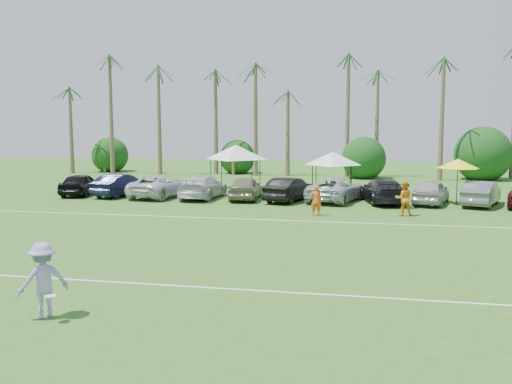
# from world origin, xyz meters

# --- Properties ---
(ground) EXTENTS (120.00, 120.00, 0.00)m
(ground) POSITION_xyz_m (0.00, 0.00, 0.00)
(ground) COLOR #30611D
(ground) RESTS_ON ground
(field_lines) EXTENTS (80.00, 12.10, 0.01)m
(field_lines) POSITION_xyz_m (0.00, 8.00, 0.01)
(field_lines) COLOR white
(field_lines) RESTS_ON ground
(palm_tree_0) EXTENTS (2.40, 2.40, 8.90)m
(palm_tree_0) POSITION_xyz_m (-22.00, 38.00, 7.48)
(palm_tree_0) COLOR brown
(palm_tree_0) RESTS_ON ground
(palm_tree_1) EXTENTS (2.40, 2.40, 9.90)m
(palm_tree_1) POSITION_xyz_m (-17.00, 38.00, 8.35)
(palm_tree_1) COLOR brown
(palm_tree_1) RESTS_ON ground
(palm_tree_2) EXTENTS (2.40, 2.40, 10.90)m
(palm_tree_2) POSITION_xyz_m (-12.00, 38.00, 9.21)
(palm_tree_2) COLOR brown
(palm_tree_2) RESTS_ON ground
(palm_tree_3) EXTENTS (2.40, 2.40, 11.90)m
(palm_tree_3) POSITION_xyz_m (-8.00, 38.00, 10.06)
(palm_tree_3) COLOR brown
(palm_tree_3) RESTS_ON ground
(palm_tree_4) EXTENTS (2.40, 2.40, 8.90)m
(palm_tree_4) POSITION_xyz_m (-4.00, 38.00, 7.48)
(palm_tree_4) COLOR brown
(palm_tree_4) RESTS_ON ground
(palm_tree_5) EXTENTS (2.40, 2.40, 9.90)m
(palm_tree_5) POSITION_xyz_m (0.00, 38.00, 8.35)
(palm_tree_5) COLOR brown
(palm_tree_5) RESTS_ON ground
(palm_tree_6) EXTENTS (2.40, 2.40, 10.90)m
(palm_tree_6) POSITION_xyz_m (4.00, 38.00, 9.21)
(palm_tree_6) COLOR brown
(palm_tree_6) RESTS_ON ground
(palm_tree_7) EXTENTS (2.40, 2.40, 11.90)m
(palm_tree_7) POSITION_xyz_m (8.00, 38.00, 10.06)
(palm_tree_7) COLOR brown
(palm_tree_7) RESTS_ON ground
(palm_tree_8) EXTENTS (2.40, 2.40, 8.90)m
(palm_tree_8) POSITION_xyz_m (13.00, 38.00, 7.48)
(palm_tree_8) COLOR brown
(palm_tree_8) RESTS_ON ground
(palm_tree_9) EXTENTS (2.40, 2.40, 9.90)m
(palm_tree_9) POSITION_xyz_m (18.00, 38.00, 8.35)
(palm_tree_9) COLOR brown
(palm_tree_9) RESTS_ON ground
(bush_tree_0) EXTENTS (4.00, 4.00, 4.00)m
(bush_tree_0) POSITION_xyz_m (-19.00, 39.00, 1.80)
(bush_tree_0) COLOR brown
(bush_tree_0) RESTS_ON ground
(bush_tree_1) EXTENTS (4.00, 4.00, 4.00)m
(bush_tree_1) POSITION_xyz_m (-6.00, 39.00, 1.80)
(bush_tree_1) COLOR brown
(bush_tree_1) RESTS_ON ground
(bush_tree_2) EXTENTS (4.00, 4.00, 4.00)m
(bush_tree_2) POSITION_xyz_m (6.00, 39.00, 1.80)
(bush_tree_2) COLOR brown
(bush_tree_2) RESTS_ON ground
(bush_tree_3) EXTENTS (4.00, 4.00, 4.00)m
(bush_tree_3) POSITION_xyz_m (16.00, 39.00, 1.80)
(bush_tree_3) COLOR brown
(bush_tree_3) RESTS_ON ground
(sideline_player_a) EXTENTS (0.62, 0.43, 1.61)m
(sideline_player_a) POSITION_xyz_m (3.86, 15.91, 0.80)
(sideline_player_a) COLOR #F4591B
(sideline_player_a) RESTS_ON ground
(sideline_player_b) EXTENTS (0.98, 0.81, 1.83)m
(sideline_player_b) POSITION_xyz_m (8.36, 16.70, 0.91)
(sideline_player_b) COLOR orange
(sideline_player_b) RESTS_ON ground
(canopy_tent_left) EXTENTS (4.65, 4.65, 3.77)m
(canopy_tent_left) POSITION_xyz_m (-3.19, 27.35, 3.22)
(canopy_tent_left) COLOR black
(canopy_tent_left) RESTS_ON ground
(canopy_tent_right) EXTENTS (4.03, 4.03, 3.27)m
(canopy_tent_right) POSITION_xyz_m (3.97, 26.96, 2.80)
(canopy_tent_right) COLOR black
(canopy_tent_right) RESTS_ON ground
(market_umbrella) EXTENTS (2.44, 2.44, 2.72)m
(market_umbrella) POSITION_xyz_m (11.69, 21.68, 2.44)
(market_umbrella) COLOR black
(market_umbrella) RESTS_ON ground
(frisbee_player) EXTENTS (1.37, 1.37, 1.90)m
(frisbee_player) POSITION_xyz_m (-1.29, -1.26, 0.95)
(frisbee_player) COLOR #998EC9
(frisbee_player) RESTS_ON ground
(parked_car_0) EXTENTS (2.25, 4.53, 1.48)m
(parked_car_0) POSITION_xyz_m (-12.46, 21.26, 0.74)
(parked_car_0) COLOR black
(parked_car_0) RESTS_ON ground
(parked_car_1) EXTENTS (2.50, 4.73, 1.48)m
(parked_car_1) POSITION_xyz_m (-9.63, 21.33, 0.74)
(parked_car_1) COLOR black
(parked_car_1) RESTS_ON ground
(parked_car_2) EXTENTS (3.28, 5.66, 1.48)m
(parked_car_2) POSITION_xyz_m (-6.80, 21.34, 0.74)
(parked_car_2) COLOR silver
(parked_car_2) RESTS_ON ground
(parked_car_3) EXTENTS (2.29, 5.19, 1.48)m
(parked_car_3) POSITION_xyz_m (-3.97, 21.34, 0.74)
(parked_car_3) COLOR silver
(parked_car_3) RESTS_ON ground
(parked_car_4) EXTENTS (2.06, 4.47, 1.48)m
(parked_car_4) POSITION_xyz_m (-1.14, 21.29, 0.74)
(parked_car_4) COLOR gray
(parked_car_4) RESTS_ON ground
(parked_car_5) EXTENTS (2.76, 4.76, 1.48)m
(parked_car_5) POSITION_xyz_m (1.69, 21.08, 0.74)
(parked_car_5) COLOR black
(parked_car_5) RESTS_ON ground
(parked_car_6) EXTENTS (3.73, 5.78, 1.48)m
(parked_car_6) POSITION_xyz_m (4.52, 21.58, 0.74)
(parked_car_6) COLOR #B2B6BA
(parked_car_6) RESTS_ON ground
(parked_car_7) EXTENTS (3.17, 5.45, 1.48)m
(parked_car_7) POSITION_xyz_m (7.35, 21.40, 0.74)
(parked_car_7) COLOR black
(parked_car_7) RESTS_ON ground
(parked_car_8) EXTENTS (2.79, 4.65, 1.48)m
(parked_car_8) POSITION_xyz_m (10.18, 21.49, 0.74)
(parked_car_8) COLOR #B2B2B2
(parked_car_8) RESTS_ON ground
(parked_car_9) EXTENTS (2.99, 4.77, 1.48)m
(parked_car_9) POSITION_xyz_m (13.02, 21.38, 0.74)
(parked_car_9) COLOR slate
(parked_car_9) RESTS_ON ground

